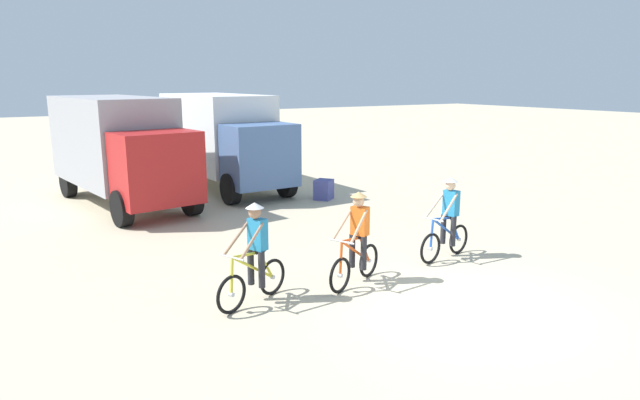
% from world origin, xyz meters
% --- Properties ---
extents(ground_plane, '(120.00, 120.00, 0.00)m').
position_xyz_m(ground_plane, '(0.00, 0.00, 0.00)').
color(ground_plane, beige).
extents(box_truck_grey_hauler, '(3.24, 7.00, 3.35)m').
position_xyz_m(box_truck_grey_hauler, '(-3.26, 11.56, 1.87)').
color(box_truck_grey_hauler, '#9E9EA3').
rests_on(box_truck_grey_hauler, ground).
extents(box_truck_white_box, '(2.66, 6.85, 3.35)m').
position_xyz_m(box_truck_white_box, '(0.54, 12.48, 1.87)').
color(box_truck_white_box, white).
rests_on(box_truck_white_box, ground).
extents(cyclist_orange_shirt, '(1.62, 0.79, 1.82)m').
position_xyz_m(cyclist_orange_shirt, '(-3.05, 2.10, 0.85)').
color(cyclist_orange_shirt, black).
rests_on(cyclist_orange_shirt, ground).
extents(cyclist_cowboy_hat, '(1.61, 0.81, 1.82)m').
position_xyz_m(cyclist_cowboy_hat, '(-0.97, 1.93, 0.85)').
color(cyclist_cowboy_hat, black).
rests_on(cyclist_cowboy_hat, ground).
extents(cyclist_near_camera, '(1.71, 0.55, 1.82)m').
position_xyz_m(cyclist_near_camera, '(1.64, 2.18, 0.85)').
color(cyclist_near_camera, black).
rests_on(cyclist_near_camera, ground).
extents(supply_crate, '(0.78, 0.77, 0.66)m').
position_xyz_m(supply_crate, '(2.56, 8.84, 0.33)').
color(supply_crate, '#4C5199').
rests_on(supply_crate, ground).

